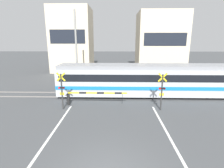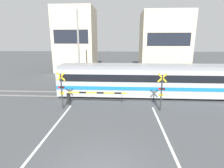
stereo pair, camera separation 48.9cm
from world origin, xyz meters
TOP-DOWN VIEW (x-y plane):
  - rail_track_near at (0.00, 9.66)m, footprint 50.00×0.10m
  - rail_track_far at (0.00, 11.10)m, footprint 50.00×0.10m
  - road_stripe_left at (-3.27, 1.72)m, footprint 0.14×11.43m
  - road_stripe_right at (3.27, 1.72)m, footprint 0.14×11.43m
  - commuter_train at (3.42, 10.38)m, footprint 16.88×2.70m
  - crossing_barrier_near at (-2.05, 7.73)m, footprint 4.85×0.20m
  - crossing_barrier_far at (2.05, 13.13)m, footprint 4.85×0.20m
  - crossing_signal_left at (-3.72, 6.84)m, footprint 0.68×0.15m
  - crossing_signal_right at (3.72, 6.84)m, footprint 0.68×0.15m
  - pedestrian at (-0.09, 15.88)m, footprint 0.38×0.22m
  - building_left_of_street at (-7.06, 24.58)m, footprint 6.37×6.15m
  - building_right_of_street at (7.67, 24.58)m, footprint 7.60×6.15m
  - utility_pole_streetside at (-4.47, 15.63)m, footprint 0.22×0.22m

SIDE VIEW (x-z plane):
  - road_stripe_left at x=-3.27m, z-range 0.00..0.01m
  - road_stripe_right at x=3.27m, z-range 0.00..0.01m
  - rail_track_near at x=0.00m, z-range 0.00..0.08m
  - rail_track_far at x=0.00m, z-range 0.00..0.08m
  - crossing_barrier_near at x=-2.05m, z-range 0.27..1.35m
  - crossing_barrier_far at x=2.05m, z-range 0.27..1.35m
  - pedestrian at x=-0.09m, z-range 0.13..1.81m
  - crossing_signal_left at x=-3.72m, z-range 0.14..3.00m
  - crossing_signal_right at x=3.72m, z-range 0.14..3.00m
  - commuter_train at x=3.42m, z-range 0.11..3.09m
  - utility_pole_streetside at x=-4.47m, z-range 0.00..8.61m
  - building_right_of_street at x=7.67m, z-range 0.00..9.62m
  - building_left_of_street at x=-7.06m, z-range 0.00..10.36m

